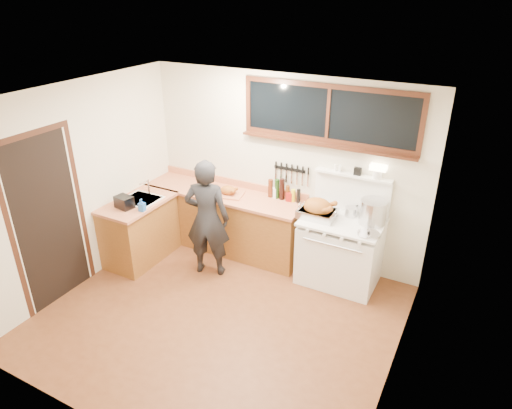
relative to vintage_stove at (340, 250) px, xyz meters
The scene contains 20 objects.
ground_plane 1.80m from the vintage_stove, 125.36° to the right, with size 4.00×3.50×0.02m, color #5A2E17.
room_shell 2.09m from the vintage_stove, 125.36° to the right, with size 4.10×3.60×2.65m.
counter_back 1.80m from the vintage_stove, behind, with size 2.44×0.64×1.00m.
counter_left 2.81m from the vintage_stove, 163.77° to the right, with size 0.64×1.09×0.90m.
sink_unit 2.80m from the vintage_stove, 165.17° to the right, with size 0.50×0.45×0.37m.
vintage_stove is the anchor object (origin of this frame).
back_window 1.67m from the vintage_stove, 142.51° to the left, with size 2.32×0.13×0.77m.
left_doorway 3.63m from the vintage_stove, 146.76° to the right, with size 0.02×1.04×2.17m.
knife_strip 1.26m from the vintage_stove, 160.11° to the left, with size 0.52×0.03×0.28m.
man 1.79m from the vintage_stove, 158.98° to the right, with size 0.69×0.55×1.64m.
soap_bottle 2.67m from the vintage_stove, 158.14° to the right, with size 0.09×0.09×0.17m.
toaster 2.93m from the vintage_stove, 159.44° to the right, with size 0.26×0.20×0.16m.
cutting_board 1.75m from the vintage_stove, behind, with size 0.47×0.39×0.14m.
roast_turkey 0.63m from the vintage_stove, behind, with size 0.51×0.36×0.26m.
stockpot 0.68m from the vintage_stove, 16.84° to the left, with size 0.39×0.39×0.31m.
saucepan 0.52m from the vintage_stove, 75.31° to the left, with size 0.21×0.29×0.12m.
pot_lid 0.62m from the vintage_stove, 28.75° to the right, with size 0.30×0.30×0.04m.
coffee_tin 1.00m from the vintage_stove, 165.90° to the left, with size 0.10×0.08×0.13m.
pitcher 1.19m from the vintage_stove, 168.21° to the left, with size 0.09×0.09×0.15m.
bottle_cluster 1.13m from the vintage_stove, 167.13° to the left, with size 0.49×0.07×0.30m.
Camera 1 is at (2.42, -3.62, 3.59)m, focal length 32.00 mm.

